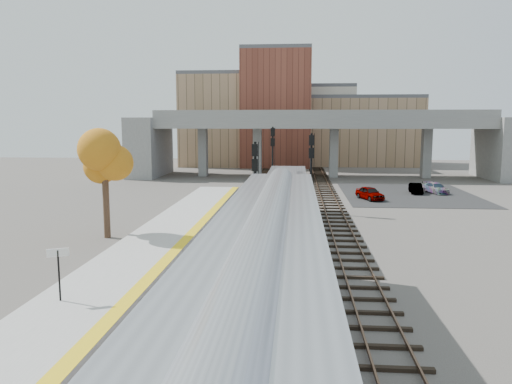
% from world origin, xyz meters
% --- Properties ---
extents(ground, '(160.00, 160.00, 0.00)m').
position_xyz_m(ground, '(0.00, 0.00, 0.00)').
color(ground, '#47423D').
rests_on(ground, ground).
extents(platform, '(4.50, 60.00, 0.35)m').
position_xyz_m(platform, '(-7.25, 0.00, 0.17)').
color(platform, '#9E9E99').
rests_on(platform, ground).
extents(yellow_strip, '(0.70, 60.00, 0.01)m').
position_xyz_m(yellow_strip, '(-5.35, 0.00, 0.35)').
color(yellow_strip, yellow).
rests_on(yellow_strip, platform).
extents(tracks, '(10.70, 95.00, 0.25)m').
position_xyz_m(tracks, '(0.93, 12.50, 0.08)').
color(tracks, black).
rests_on(tracks, ground).
extents(overpass, '(54.00, 12.00, 9.50)m').
position_xyz_m(overpass, '(4.92, 45.00, 5.81)').
color(overpass, slate).
rests_on(overpass, ground).
extents(buildings_far, '(43.00, 21.00, 20.60)m').
position_xyz_m(buildings_far, '(1.26, 66.57, 7.88)').
color(buildings_far, '#A27F5E').
rests_on(buildings_far, ground).
extents(parking_lot, '(14.00, 18.00, 0.04)m').
position_xyz_m(parking_lot, '(14.00, 28.00, 0.02)').
color(parking_lot, black).
rests_on(parking_lot, ground).
extents(locomotive, '(3.02, 19.05, 4.10)m').
position_xyz_m(locomotive, '(1.00, 8.24, 2.28)').
color(locomotive, '#A8AAB2').
rests_on(locomotive, ground).
extents(coach, '(3.03, 25.00, 5.00)m').
position_xyz_m(coach, '(1.00, -14.36, 2.80)').
color(coach, '#A8AAB2').
rests_on(coach, ground).
extents(signal_mast_near, '(0.60, 0.64, 6.54)m').
position_xyz_m(signal_mast_near, '(-1.10, 6.92, 3.15)').
color(signal_mast_near, '#9E9E99').
rests_on(signal_mast_near, ground).
extents(signal_mast_mid, '(0.60, 0.64, 6.94)m').
position_xyz_m(signal_mast_mid, '(3.00, 15.82, 3.42)').
color(signal_mast_mid, '#9E9E99').
rests_on(signal_mast_mid, ground).
extents(signal_mast_far, '(0.60, 0.64, 7.34)m').
position_xyz_m(signal_mast_far, '(-1.10, 31.30, 3.70)').
color(signal_mast_far, '#9E9E99').
rests_on(signal_mast_far, ground).
extents(station_sign, '(0.85, 0.41, 2.27)m').
position_xyz_m(station_sign, '(-8.19, -7.71, 1.98)').
color(station_sign, black).
rests_on(station_sign, platform).
extents(tree, '(3.60, 3.60, 7.06)m').
position_xyz_m(tree, '(-11.17, 5.28, 5.24)').
color(tree, '#382619').
rests_on(tree, ground).
extents(car_a, '(2.89, 4.18, 1.32)m').
position_xyz_m(car_a, '(9.24, 23.79, 0.70)').
color(car_a, '#99999E').
rests_on(car_a, parking_lot).
extents(car_b, '(1.45, 3.48, 1.12)m').
position_xyz_m(car_b, '(14.95, 28.70, 0.60)').
color(car_b, '#99999E').
rests_on(car_b, parking_lot).
extents(car_c, '(2.50, 4.18, 1.13)m').
position_xyz_m(car_c, '(17.25, 29.14, 0.61)').
color(car_c, '#99999E').
rests_on(car_c, parking_lot).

